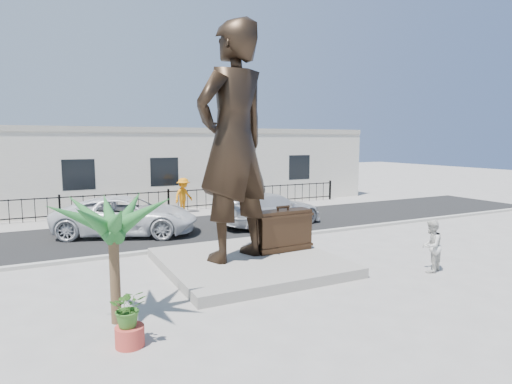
% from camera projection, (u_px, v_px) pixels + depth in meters
% --- Properties ---
extents(ground, '(100.00, 100.00, 0.00)m').
position_uv_depth(ground, '(287.00, 278.00, 12.43)').
color(ground, '#9E9991').
rests_on(ground, ground).
extents(street, '(40.00, 7.00, 0.01)m').
position_uv_depth(street, '(197.00, 228.00, 19.52)').
color(street, black).
rests_on(street, ground).
extents(curb, '(40.00, 0.25, 0.12)m').
position_uv_depth(curb, '(227.00, 243.00, 16.41)').
color(curb, '#A5A399').
rests_on(curb, ground).
extents(far_sidewalk, '(40.00, 2.50, 0.02)m').
position_uv_depth(far_sidewalk, '(173.00, 214.00, 23.07)').
color(far_sidewalk, '#9E9991').
rests_on(far_sidewalk, ground).
extents(plinth, '(5.20, 5.20, 0.30)m').
position_uv_depth(plinth, '(249.00, 262.00, 13.52)').
color(plinth, gray).
rests_on(plinth, ground).
extents(fence, '(22.00, 0.10, 1.20)m').
position_uv_depth(fence, '(169.00, 201.00, 23.71)').
color(fence, black).
rests_on(fence, ground).
extents(building, '(28.00, 7.00, 4.40)m').
position_uv_depth(building, '(150.00, 168.00, 27.24)').
color(building, silver).
rests_on(building, ground).
extents(statue, '(3.05, 2.47, 7.23)m').
position_uv_depth(statue, '(233.00, 142.00, 12.96)').
color(statue, black).
rests_on(statue, plinth).
extents(suitcase, '(1.97, 0.71, 1.37)m').
position_uv_depth(suitcase, '(283.00, 230.00, 14.28)').
color(suitcase, '#312014').
rests_on(suitcase, plinth).
extents(tourist, '(0.95, 0.86, 1.60)m').
position_uv_depth(tourist, '(431.00, 246.00, 12.92)').
color(tourist, silver).
rests_on(tourist, ground).
extents(car_white, '(6.41, 4.78, 1.62)m').
position_uv_depth(car_white, '(127.00, 216.00, 18.00)').
color(car_white, silver).
rests_on(car_white, street).
extents(car_silver, '(5.47, 2.85, 1.51)m').
position_uv_depth(car_silver, '(270.00, 209.00, 20.07)').
color(car_silver, '#B4B6B9').
rests_on(car_silver, street).
extents(worker, '(1.44, 1.24, 1.93)m').
position_uv_depth(worker, '(184.00, 196.00, 23.26)').
color(worker, orange).
rests_on(worker, far_sidewalk).
extents(palm_tree, '(1.80, 1.80, 3.20)m').
position_uv_depth(palm_tree, '(117.00, 323.00, 9.38)').
color(palm_tree, '#205825').
rests_on(palm_tree, ground).
extents(planter, '(0.56, 0.56, 0.40)m').
position_uv_depth(planter, '(130.00, 336.00, 8.29)').
color(planter, '#BD3C32').
rests_on(planter, ground).
extents(shrub, '(0.78, 0.71, 0.76)m').
position_uv_depth(shrub, '(129.00, 307.00, 8.22)').
color(shrub, '#366A22').
rests_on(shrub, planter).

